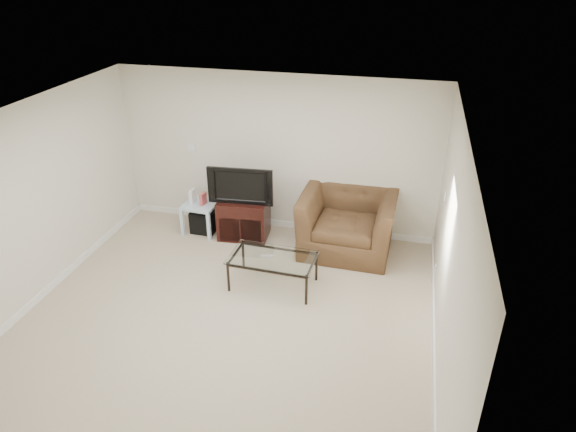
% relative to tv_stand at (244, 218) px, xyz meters
% --- Properties ---
extents(floor, '(5.00, 5.00, 0.00)m').
position_rel_tv_stand_xyz_m(floor, '(0.42, -2.05, -0.32)').
color(floor, tan).
rests_on(floor, ground).
extents(ceiling, '(5.00, 5.00, 0.00)m').
position_rel_tv_stand_xyz_m(ceiling, '(0.42, -2.05, 2.18)').
color(ceiling, white).
rests_on(ceiling, ground).
extents(wall_back, '(5.00, 0.02, 2.50)m').
position_rel_tv_stand_xyz_m(wall_back, '(0.42, 0.45, 0.93)').
color(wall_back, silver).
rests_on(wall_back, ground).
extents(wall_left, '(0.02, 5.00, 2.50)m').
position_rel_tv_stand_xyz_m(wall_left, '(-2.08, -2.05, 0.93)').
color(wall_left, silver).
rests_on(wall_left, ground).
extents(wall_right, '(0.02, 5.00, 2.50)m').
position_rel_tv_stand_xyz_m(wall_right, '(2.92, -2.05, 0.93)').
color(wall_right, silver).
rests_on(wall_right, ground).
extents(plate_back, '(0.12, 0.02, 0.12)m').
position_rel_tv_stand_xyz_m(plate_back, '(-0.98, 0.44, 0.93)').
color(plate_back, white).
rests_on(plate_back, wall_back).
extents(plate_right_switch, '(0.02, 0.09, 0.13)m').
position_rel_tv_stand_xyz_m(plate_right_switch, '(2.91, -0.45, 0.93)').
color(plate_right_switch, white).
rests_on(plate_right_switch, wall_right).
extents(plate_right_outlet, '(0.02, 0.08, 0.12)m').
position_rel_tv_stand_xyz_m(plate_right_outlet, '(2.91, -0.75, -0.02)').
color(plate_right_outlet, white).
rests_on(plate_right_outlet, wall_right).
extents(tv_stand, '(0.80, 0.59, 0.63)m').
position_rel_tv_stand_xyz_m(tv_stand, '(0.00, 0.00, 0.00)').
color(tv_stand, black).
rests_on(tv_stand, floor).
extents(dvd_player, '(0.46, 0.34, 0.06)m').
position_rel_tv_stand_xyz_m(dvd_player, '(0.00, -0.04, 0.21)').
color(dvd_player, black).
rests_on(dvd_player, tv_stand).
extents(television, '(0.94, 0.26, 0.57)m').
position_rel_tv_stand_xyz_m(television, '(0.00, -0.03, 0.60)').
color(television, black).
rests_on(television, tv_stand).
extents(side_table, '(0.54, 0.54, 0.49)m').
position_rel_tv_stand_xyz_m(side_table, '(-0.71, 0.00, -0.07)').
color(side_table, silver).
rests_on(side_table, floor).
extents(subwoofer, '(0.38, 0.38, 0.37)m').
position_rel_tv_stand_xyz_m(subwoofer, '(-0.68, 0.02, -0.14)').
color(subwoofer, black).
rests_on(subwoofer, floor).
extents(game_console, '(0.05, 0.16, 0.23)m').
position_rel_tv_stand_xyz_m(game_console, '(-0.83, -0.01, 0.29)').
color(game_console, white).
rests_on(game_console, side_table).
extents(game_case, '(0.07, 0.15, 0.19)m').
position_rel_tv_stand_xyz_m(game_case, '(-0.65, -0.02, 0.27)').
color(game_case, '#CC4C4C').
rests_on(game_case, side_table).
extents(recliner, '(1.40, 0.93, 1.21)m').
position_rel_tv_stand_xyz_m(recliner, '(1.63, 0.00, 0.29)').
color(recliner, brown).
rests_on(recliner, floor).
extents(coffee_table, '(1.17, 0.69, 0.45)m').
position_rel_tv_stand_xyz_m(coffee_table, '(0.80, -1.20, -0.09)').
color(coffee_table, black).
rests_on(coffee_table, floor).
extents(remote, '(0.19, 0.10, 0.02)m').
position_rel_tv_stand_xyz_m(remote, '(0.73, -1.21, 0.14)').
color(remote, '#B2B2B7').
rests_on(remote, coffee_table).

